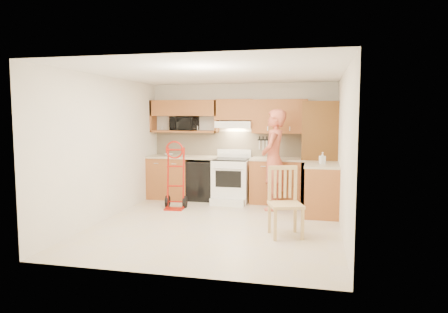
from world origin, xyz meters
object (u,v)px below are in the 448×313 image
(dining_chair, at_px, (286,202))
(range, at_px, (231,177))
(person, at_px, (274,160))
(microwave, at_px, (184,123))
(hand_truck, at_px, (175,178))

(dining_chair, bearing_deg, range, 102.27)
(person, bearing_deg, range, -107.34)
(range, distance_m, dining_chair, 2.56)
(microwave, height_order, hand_truck, microwave)
(person, bearing_deg, hand_truck, -70.92)
(microwave, xyz_separation_m, hand_truck, (0.16, -1.12, -1.05))
(dining_chair, bearing_deg, person, 83.39)
(range, relative_size, person, 0.56)
(microwave, xyz_separation_m, person, (2.05, -0.74, -0.67))
(range, distance_m, person, 1.12)
(person, bearing_deg, dining_chair, 19.46)
(microwave, distance_m, dining_chair, 3.65)
(range, relative_size, dining_chair, 1.03)
(microwave, bearing_deg, person, -13.02)
(hand_truck, bearing_deg, microwave, 92.76)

